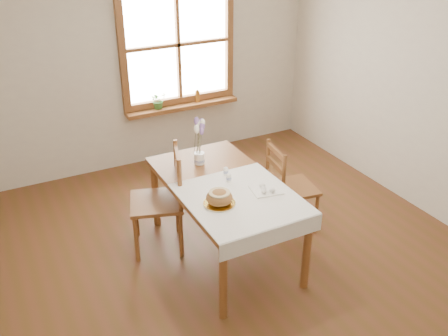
{
  "coord_description": "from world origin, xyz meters",
  "views": [
    {
      "loc": [
        -1.76,
        -3.1,
        2.89
      ],
      "look_at": [
        0.0,
        0.3,
        0.9
      ],
      "focal_mm": 40.0,
      "sensor_mm": 36.0,
      "label": 1
    }
  ],
  "objects_px": {
    "chair_right": "(293,187)",
    "flower_vase": "(199,159)",
    "bread_plate": "(219,203)",
    "dining_table": "(224,191)",
    "chair_left": "(156,201)"
  },
  "relations": [
    {
      "from": "flower_vase",
      "to": "dining_table",
      "type": "bearing_deg",
      "value": -85.02
    },
    {
      "from": "dining_table",
      "to": "chair_right",
      "type": "relative_size",
      "value": 1.73
    },
    {
      "from": "chair_left",
      "to": "flower_vase",
      "type": "height_order",
      "value": "chair_left"
    },
    {
      "from": "dining_table",
      "to": "flower_vase",
      "type": "height_order",
      "value": "flower_vase"
    },
    {
      "from": "chair_left",
      "to": "bread_plate",
      "type": "distance_m",
      "value": 0.8
    },
    {
      "from": "dining_table",
      "to": "bread_plate",
      "type": "bearing_deg",
      "value": -123.25
    },
    {
      "from": "dining_table",
      "to": "flower_vase",
      "type": "distance_m",
      "value": 0.46
    },
    {
      "from": "dining_table",
      "to": "bread_plate",
      "type": "xyz_separation_m",
      "value": [
        -0.2,
        -0.31,
        0.1
      ]
    },
    {
      "from": "chair_left",
      "to": "bread_plate",
      "type": "height_order",
      "value": "chair_left"
    },
    {
      "from": "dining_table",
      "to": "chair_left",
      "type": "relative_size",
      "value": 1.58
    },
    {
      "from": "chair_right",
      "to": "bread_plate",
      "type": "relative_size",
      "value": 3.64
    },
    {
      "from": "dining_table",
      "to": "chair_right",
      "type": "bearing_deg",
      "value": 5.89
    },
    {
      "from": "chair_right",
      "to": "chair_left",
      "type": "bearing_deg",
      "value": 85.7
    },
    {
      "from": "dining_table",
      "to": "bread_plate",
      "type": "distance_m",
      "value": 0.38
    },
    {
      "from": "chair_right",
      "to": "flower_vase",
      "type": "bearing_deg",
      "value": 76.11
    }
  ]
}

